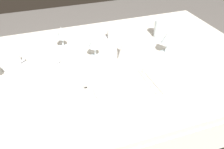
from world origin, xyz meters
name	(u,v)px	position (x,y,z in m)	size (l,w,h in m)	color
dining_table	(101,78)	(0.00, 0.00, 0.66)	(1.80, 1.11, 0.74)	silver
dinner_plate	(120,90)	(0.02, -0.25, 0.75)	(0.25, 0.25, 0.02)	white
fork_outer	(88,96)	(-0.13, -0.23, 0.74)	(0.03, 0.22, 0.00)	beige
dinner_knife	(148,82)	(0.18, -0.23, 0.74)	(0.02, 0.21, 0.00)	beige
spoon_soup	(150,78)	(0.20, -0.20, 0.74)	(0.03, 0.22, 0.01)	beige
saucer_left	(50,67)	(-0.26, 0.07, 0.74)	(0.14, 0.14, 0.01)	white
coffee_cup_left	(49,61)	(-0.26, 0.07, 0.78)	(0.10, 0.08, 0.07)	white
saucer_right	(15,66)	(-0.44, 0.14, 0.74)	(0.13, 0.13, 0.01)	white
coffee_cup_right	(14,59)	(-0.44, 0.14, 0.79)	(0.10, 0.07, 0.07)	white
saucer_far	(114,39)	(0.17, 0.26, 0.74)	(0.13, 0.13, 0.01)	white
coffee_cup_far	(114,34)	(0.18, 0.26, 0.78)	(0.10, 0.08, 0.06)	white
wine_glass_left	(167,38)	(0.40, 0.00, 0.83)	(0.07, 0.07, 0.14)	silver
wine_glass_right	(62,34)	(-0.15, 0.27, 0.83)	(0.07, 0.07, 0.14)	silver
wine_glass_far	(96,43)	(0.00, 0.10, 0.83)	(0.07, 0.07, 0.13)	silver
drink_tumbler	(160,29)	(0.46, 0.20, 0.80)	(0.07, 0.07, 0.12)	silver
napkin_folded	(124,47)	(0.15, 0.02, 0.82)	(0.08, 0.08, 0.15)	white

